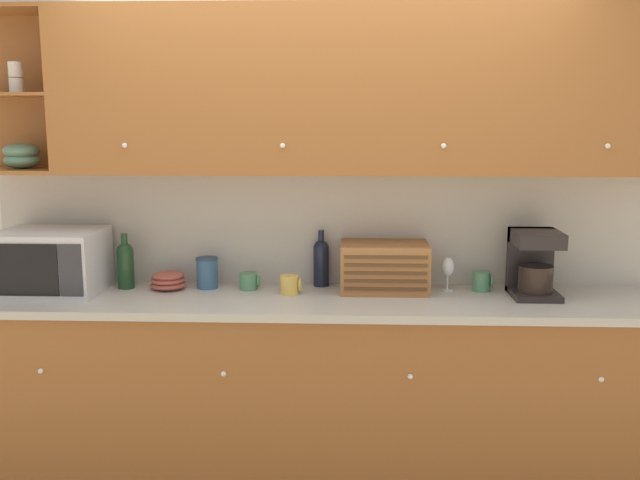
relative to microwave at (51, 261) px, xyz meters
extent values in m
plane|color=tan|center=(1.38, 0.26, -1.11)|extent=(24.00, 24.00, 0.00)
cube|color=silver|center=(1.38, 0.29, 0.19)|extent=(5.89, 0.06, 2.60)
cube|color=#935628|center=(1.38, -0.04, -0.66)|extent=(3.49, 0.61, 0.91)
cube|color=#B7B2A8|center=(1.38, -0.06, -0.18)|extent=(3.51, 0.64, 0.04)
sphere|color=white|center=(0.07, -0.35, -0.46)|extent=(0.03, 0.03, 0.03)
sphere|color=white|center=(0.94, -0.35, -0.46)|extent=(0.03, 0.03, 0.03)
sphere|color=white|center=(1.82, -0.35, -0.46)|extent=(0.03, 0.03, 0.03)
sphere|color=white|center=(2.69, -0.35, -0.46)|extent=(0.03, 0.03, 0.03)
cube|color=#B7B2A8|center=(1.38, 0.26, 0.14)|extent=(3.49, 0.01, 0.61)
cube|color=#935628|center=(1.59, 0.09, 0.86)|extent=(3.07, 0.34, 0.82)
cube|color=#935628|center=(-0.16, 0.25, 0.86)|extent=(0.42, 0.02, 0.82)
cube|color=#935628|center=(-0.16, 0.09, 0.46)|extent=(0.42, 0.34, 0.02)
cube|color=#935628|center=(-0.16, 0.09, 0.84)|extent=(0.42, 0.34, 0.02)
cube|color=#935628|center=(-0.16, 0.09, 1.26)|extent=(0.42, 0.34, 0.02)
sphere|color=white|center=(0.44, -0.08, 0.59)|extent=(0.03, 0.03, 0.03)
sphere|color=white|center=(1.21, -0.08, 0.59)|extent=(0.03, 0.03, 0.03)
sphere|color=white|center=(1.97, -0.08, 0.59)|extent=(0.03, 0.03, 0.03)
sphere|color=white|center=(2.74, -0.08, 0.59)|extent=(0.03, 0.03, 0.03)
ellipsoid|color=slate|center=(-0.16, 0.09, 0.51)|extent=(0.18, 0.18, 0.08)
ellipsoid|color=slate|center=(-0.16, 0.09, 0.56)|extent=(0.18, 0.18, 0.08)
cylinder|color=silver|center=(-0.16, 0.09, 0.89)|extent=(0.07, 0.07, 0.08)
cylinder|color=silver|center=(-0.16, 0.09, 0.96)|extent=(0.07, 0.07, 0.08)
cube|color=silver|center=(0.00, 0.00, 0.00)|extent=(0.51, 0.41, 0.32)
cube|color=black|center=(-0.06, -0.21, 0.00)|extent=(0.36, 0.01, 0.26)
cube|color=#2D2D33|center=(0.18, -0.21, 0.00)|extent=(0.11, 0.01, 0.26)
cylinder|color=#19381E|center=(0.35, 0.10, -0.06)|extent=(0.09, 0.09, 0.20)
sphere|color=#19381E|center=(0.35, 0.10, 0.04)|extent=(0.09, 0.09, 0.09)
cylinder|color=#19381E|center=(0.35, 0.10, 0.10)|extent=(0.03, 0.03, 0.07)
ellipsoid|color=#9E473D|center=(0.58, 0.09, -0.14)|extent=(0.19, 0.19, 0.04)
ellipsoid|color=#9E473D|center=(0.58, 0.09, -0.11)|extent=(0.18, 0.18, 0.04)
ellipsoid|color=#9E473D|center=(0.58, 0.09, -0.09)|extent=(0.17, 0.17, 0.04)
cylinder|color=#33567A|center=(0.78, 0.12, -0.08)|extent=(0.11, 0.11, 0.15)
cylinder|color=navy|center=(0.78, 0.12, 0.00)|extent=(0.12, 0.12, 0.01)
cylinder|color=#4C845B|center=(1.00, 0.10, -0.12)|extent=(0.09, 0.09, 0.09)
torus|color=#4C845B|center=(1.06, 0.10, -0.11)|extent=(0.01, 0.06, 0.06)
cylinder|color=gold|center=(1.23, 0.01, -0.11)|extent=(0.09, 0.09, 0.10)
torus|color=gold|center=(1.28, 0.01, -0.11)|extent=(0.01, 0.07, 0.07)
cylinder|color=black|center=(1.38, 0.20, -0.06)|extent=(0.08, 0.08, 0.21)
sphere|color=black|center=(1.38, 0.20, 0.05)|extent=(0.08, 0.08, 0.08)
cylinder|color=black|center=(1.38, 0.20, 0.11)|extent=(0.03, 0.03, 0.07)
cube|color=#996033|center=(1.71, 0.10, -0.04)|extent=(0.45, 0.28, 0.25)
cube|color=#54351C|center=(1.71, -0.05, -0.12)|extent=(0.41, 0.01, 0.02)
cube|color=#54351C|center=(1.71, -0.05, -0.08)|extent=(0.41, 0.01, 0.02)
cube|color=#54351C|center=(1.71, -0.05, -0.04)|extent=(0.41, 0.01, 0.02)
cube|color=#54351C|center=(1.71, -0.05, 0.01)|extent=(0.41, 0.01, 0.02)
cube|color=#54351C|center=(1.71, -0.05, 0.05)|extent=(0.41, 0.01, 0.02)
cylinder|color=silver|center=(2.04, 0.12, -0.16)|extent=(0.06, 0.06, 0.01)
cylinder|color=silver|center=(2.04, 0.12, -0.12)|extent=(0.01, 0.01, 0.07)
ellipsoid|color=silver|center=(2.04, 0.12, -0.04)|extent=(0.07, 0.07, 0.10)
cylinder|color=#4C845B|center=(2.21, 0.11, -0.11)|extent=(0.09, 0.09, 0.10)
torus|color=#4C845B|center=(2.26, 0.11, -0.11)|extent=(0.01, 0.07, 0.07)
cube|color=black|center=(2.46, 0.00, -0.15)|extent=(0.23, 0.27, 0.03)
cylinder|color=black|center=(2.46, -0.02, -0.06)|extent=(0.17, 0.17, 0.13)
cube|color=black|center=(2.46, 0.11, 0.01)|extent=(0.23, 0.06, 0.34)
cube|color=black|center=(2.46, 0.00, 0.14)|extent=(0.23, 0.27, 0.07)
camera|label=1|loc=(1.53, -3.51, 0.74)|focal=40.00mm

